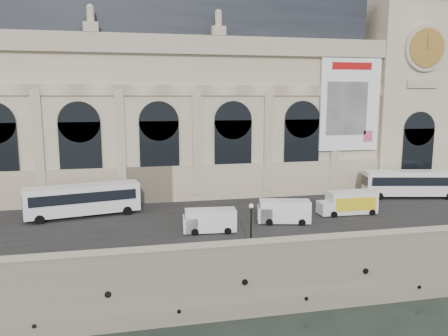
# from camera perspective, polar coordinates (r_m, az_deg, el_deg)

# --- Properties ---
(ground) EXTENTS (260.00, 260.00, 0.00)m
(ground) POSITION_cam_1_polar(r_m,az_deg,el_deg) (42.02, -0.11, -19.38)
(ground) COLOR black
(ground) RESTS_ON ground
(quay) EXTENTS (160.00, 70.00, 6.00)m
(quay) POSITION_cam_1_polar(r_m,az_deg,el_deg) (73.50, -5.77, -4.24)
(quay) COLOR gray
(quay) RESTS_ON ground
(street) EXTENTS (160.00, 24.00, 0.06)m
(street) POSITION_cam_1_polar(r_m,az_deg,el_deg) (52.58, -3.29, -6.30)
(street) COLOR #2D2D2D
(street) RESTS_ON quay
(parapet) EXTENTS (160.00, 1.40, 1.21)m
(parapet) POSITION_cam_1_polar(r_m,az_deg,el_deg) (39.83, -0.30, -10.59)
(parapet) COLOR gray
(parapet) RESTS_ON quay
(museum) EXTENTS (69.00, 18.70, 29.10)m
(museum) POSITION_cam_1_polar(r_m,az_deg,el_deg) (66.94, -10.76, 8.77)
(museum) COLOR beige
(museum) RESTS_ON quay
(clock_pavilion) EXTENTS (13.00, 14.72, 36.70)m
(clock_pavilion) POSITION_cam_1_polar(r_m,az_deg,el_deg) (76.39, 21.40, 11.13)
(clock_pavilion) COLOR beige
(clock_pavilion) RESTS_ON quay
(bus_left) EXTENTS (13.35, 5.27, 3.86)m
(bus_left) POSITION_cam_1_polar(r_m,az_deg,el_deg) (54.40, -17.93, -3.90)
(bus_left) COLOR white
(bus_left) RESTS_ON quay
(bus_right) EXTENTS (13.42, 5.43, 3.88)m
(bus_right) POSITION_cam_1_polar(r_m,az_deg,el_deg) (66.80, 23.26, -1.80)
(bus_right) COLOR white
(bus_right) RESTS_ON quay
(van_b) EXTENTS (5.70, 2.67, 2.47)m
(van_b) POSITION_cam_1_polar(r_m,az_deg,el_deg) (46.27, -2.21, -6.90)
(van_b) COLOR white
(van_b) RESTS_ON quay
(van_c) EXTENTS (6.22, 3.49, 2.61)m
(van_c) POSITION_cam_1_polar(r_m,az_deg,el_deg) (49.91, 7.52, -5.67)
(van_c) COLOR white
(van_c) RESTS_ON quay
(box_truck) EXTENTS (7.12, 2.61, 2.86)m
(box_truck) POSITION_cam_1_polar(r_m,az_deg,el_deg) (55.16, 15.94, -4.40)
(box_truck) COLOR white
(box_truck) RESTS_ON quay
(lamp_right) EXTENTS (0.43, 0.43, 4.27)m
(lamp_right) POSITION_cam_1_polar(r_m,az_deg,el_deg) (41.63, 3.55, -7.53)
(lamp_right) COLOR black
(lamp_right) RESTS_ON quay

